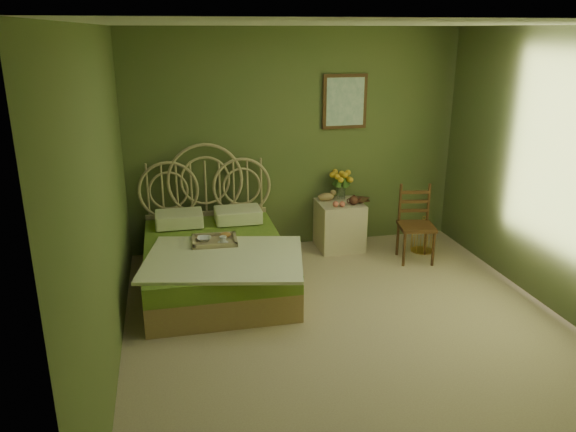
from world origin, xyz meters
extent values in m
plane|color=tan|center=(0.00, 0.00, 0.00)|extent=(4.50, 4.50, 0.00)
plane|color=silver|center=(0.00, 0.00, 2.60)|extent=(4.50, 4.50, 0.00)
plane|color=#586133|center=(0.00, 2.25, 1.30)|extent=(4.00, 0.00, 4.00)
plane|color=#586133|center=(-2.00, 0.00, 1.30)|extent=(0.00, 4.50, 4.50)
plane|color=#586133|center=(2.00, 0.00, 1.30)|extent=(0.00, 4.50, 4.50)
cube|color=#3A200F|center=(0.59, 2.23, 1.75)|extent=(0.54, 0.03, 0.64)
cube|color=silver|center=(0.59, 2.21, 1.75)|extent=(0.46, 0.01, 0.56)
cube|color=#A48D52|center=(-1.10, 1.19, 0.14)|extent=(1.41, 1.88, 0.28)
cube|color=olive|center=(-1.10, 1.19, 0.38)|extent=(1.41, 1.88, 0.19)
cube|color=white|center=(-1.05, 0.76, 0.49)|extent=(1.69, 1.41, 0.03)
cube|color=white|center=(-1.43, 1.85, 0.56)|extent=(0.52, 0.38, 0.15)
cube|color=white|center=(-0.77, 1.85, 0.56)|extent=(0.52, 0.38, 0.15)
cube|color=tan|center=(-1.10, 1.17, 0.49)|extent=(0.47, 0.37, 0.04)
ellipsoid|color=#B77A38|center=(-0.98, 1.26, 0.54)|extent=(0.12, 0.07, 0.05)
cube|color=beige|center=(0.49, 1.98, 0.29)|extent=(0.53, 0.53, 0.58)
cylinder|color=silver|center=(0.54, 2.11, 0.67)|extent=(0.10, 0.10, 0.18)
ellipsoid|color=#A48D52|center=(0.34, 2.09, 0.63)|extent=(0.21, 0.11, 0.10)
sphere|color=#CE6250|center=(0.38, 1.82, 0.61)|extent=(0.07, 0.07, 0.07)
sphere|color=#CE6250|center=(0.46, 1.80, 0.61)|extent=(0.07, 0.07, 0.07)
cube|color=#3A200F|center=(1.23, 1.40, 0.42)|extent=(0.45, 0.45, 0.04)
cylinder|color=#3A200F|center=(1.06, 1.23, 0.21)|extent=(0.03, 0.03, 0.42)
cylinder|color=#3A200F|center=(1.39, 1.23, 0.21)|extent=(0.03, 0.03, 0.42)
cylinder|color=#3A200F|center=(1.06, 1.57, 0.21)|extent=(0.03, 0.03, 0.42)
cylinder|color=#3A200F|center=(1.39, 1.57, 0.21)|extent=(0.03, 0.03, 0.42)
cube|color=#3A200F|center=(1.23, 1.57, 0.65)|extent=(0.33, 0.10, 0.46)
cylinder|color=#C28E3E|center=(1.44, 1.65, 0.01)|extent=(0.26, 0.26, 0.01)
cylinder|color=#C28E3E|center=(1.44, 1.65, 0.15)|extent=(0.26, 0.26, 0.30)
cone|color=#C28E3E|center=(1.44, 1.65, 0.35)|extent=(0.26, 0.26, 0.11)
imported|color=#381E0F|center=(0.67, 2.00, 0.59)|extent=(0.18, 0.23, 0.02)
imported|color=#472819|center=(0.67, 2.00, 0.61)|extent=(0.27, 0.28, 0.02)
imported|color=white|center=(-1.20, 1.22, 0.53)|extent=(0.16, 0.16, 0.04)
imported|color=white|center=(-1.02, 1.11, 0.55)|extent=(0.08, 0.08, 0.07)
camera|label=1|loc=(-1.52, -4.20, 2.56)|focal=35.00mm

